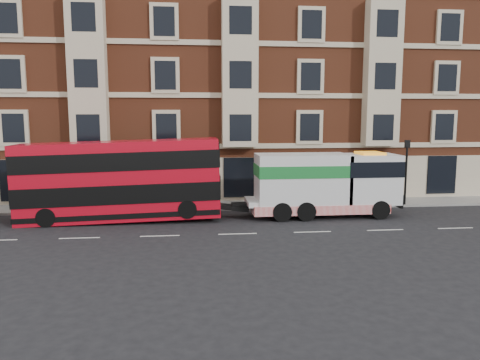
% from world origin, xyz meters
% --- Properties ---
extents(ground, '(120.00, 120.00, 0.00)m').
position_xyz_m(ground, '(0.00, 0.00, 0.00)').
color(ground, black).
rests_on(ground, ground).
extents(sidewalk, '(90.00, 3.00, 0.15)m').
position_xyz_m(sidewalk, '(0.00, 7.50, 0.07)').
color(sidewalk, slate).
rests_on(sidewalk, ground).
extents(victorian_terrace, '(45.00, 12.00, 20.40)m').
position_xyz_m(victorian_terrace, '(0.50, 15.00, 10.07)').
color(victorian_terrace, brown).
rests_on(victorian_terrace, ground).
extents(lamp_post_west, '(0.35, 0.15, 4.35)m').
position_xyz_m(lamp_post_west, '(-6.00, 6.20, 2.68)').
color(lamp_post_west, black).
rests_on(lamp_post_west, sidewalk).
extents(lamp_post_east, '(0.35, 0.15, 4.35)m').
position_xyz_m(lamp_post_east, '(12.00, 6.20, 2.68)').
color(lamp_post_east, black).
rests_on(lamp_post_east, sidewalk).
extents(double_decker_bus, '(11.49, 2.64, 4.65)m').
position_xyz_m(double_decker_bus, '(-6.48, 3.78, 2.46)').
color(double_decker_bus, '#B60A1A').
rests_on(double_decker_bus, ground).
extents(tow_truck, '(9.20, 2.72, 3.83)m').
position_xyz_m(tow_truck, '(5.58, 3.78, 2.03)').
color(tow_truck, silver).
rests_on(tow_truck, ground).
extents(pedestrian, '(0.57, 0.40, 1.51)m').
position_xyz_m(pedestrian, '(-8.29, 7.31, 0.91)').
color(pedestrian, '#192732').
rests_on(pedestrian, sidewalk).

